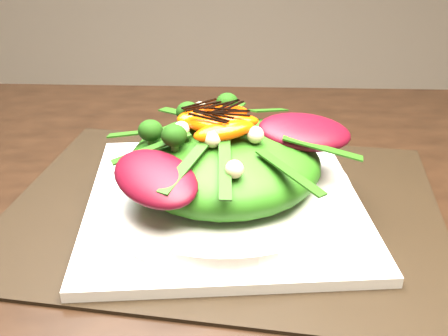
{
  "coord_description": "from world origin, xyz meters",
  "views": [
    {
      "loc": [
        0.08,
        -0.42,
        1.05
      ],
      "look_at": [
        0.06,
        0.05,
        0.8
      ],
      "focal_mm": 42.0,
      "sensor_mm": 36.0,
      "label": 1
    }
  ],
  "objects_px": {
    "dining_table": "(163,252)",
    "plate_base": "(224,201)",
    "salad_bowl": "(224,189)",
    "orange_segment": "(215,118)",
    "lettuce_mound": "(224,162)",
    "placemat": "(224,207)"
  },
  "relations": [
    {
      "from": "dining_table",
      "to": "salad_bowl",
      "type": "xyz_separation_m",
      "value": [
        0.06,
        0.05,
        0.04
      ]
    },
    {
      "from": "plate_base",
      "to": "salad_bowl",
      "type": "relative_size",
      "value": 1.08
    },
    {
      "from": "dining_table",
      "to": "plate_base",
      "type": "distance_m",
      "value": 0.09
    },
    {
      "from": "salad_bowl",
      "to": "orange_segment",
      "type": "height_order",
      "value": "orange_segment"
    },
    {
      "from": "orange_segment",
      "to": "salad_bowl",
      "type": "bearing_deg",
      "value": -64.79
    },
    {
      "from": "salad_bowl",
      "to": "orange_segment",
      "type": "distance_m",
      "value": 0.08
    },
    {
      "from": "plate_base",
      "to": "lettuce_mound",
      "type": "relative_size",
      "value": 1.44
    },
    {
      "from": "dining_table",
      "to": "placemat",
      "type": "distance_m",
      "value": 0.08
    },
    {
      "from": "orange_segment",
      "to": "placemat",
      "type": "bearing_deg",
      "value": -64.79
    },
    {
      "from": "placemat",
      "to": "plate_base",
      "type": "xyz_separation_m",
      "value": [
        0.0,
        -0.0,
        0.01
      ]
    },
    {
      "from": "orange_segment",
      "to": "plate_base",
      "type": "bearing_deg",
      "value": -64.79
    },
    {
      "from": "dining_table",
      "to": "salad_bowl",
      "type": "height_order",
      "value": "dining_table"
    },
    {
      "from": "plate_base",
      "to": "salad_bowl",
      "type": "xyz_separation_m",
      "value": [
        0.0,
        0.0,
        0.02
      ]
    },
    {
      "from": "placemat",
      "to": "salad_bowl",
      "type": "xyz_separation_m",
      "value": [
        0.0,
        -0.0,
        0.02
      ]
    },
    {
      "from": "placemat",
      "to": "orange_segment",
      "type": "height_order",
      "value": "orange_segment"
    },
    {
      "from": "salad_bowl",
      "to": "orange_segment",
      "type": "relative_size",
      "value": 4.39
    },
    {
      "from": "dining_table",
      "to": "orange_segment",
      "type": "xyz_separation_m",
      "value": [
        0.05,
        0.07,
        0.12
      ]
    },
    {
      "from": "plate_base",
      "to": "salad_bowl",
      "type": "bearing_deg",
      "value": 0.0
    },
    {
      "from": "lettuce_mound",
      "to": "orange_segment",
      "type": "distance_m",
      "value": 0.05
    },
    {
      "from": "salad_bowl",
      "to": "orange_segment",
      "type": "xyz_separation_m",
      "value": [
        -0.01,
        0.02,
        0.07
      ]
    },
    {
      "from": "dining_table",
      "to": "plate_base",
      "type": "relative_size",
      "value": 5.61
    },
    {
      "from": "lettuce_mound",
      "to": "orange_segment",
      "type": "height_order",
      "value": "orange_segment"
    }
  ]
}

